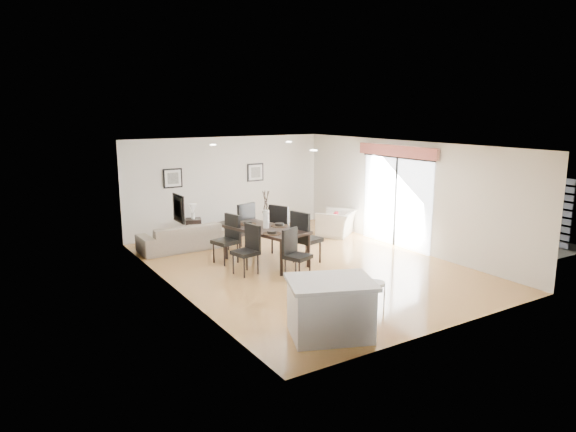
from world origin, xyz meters
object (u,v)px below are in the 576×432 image
dining_chair_head (294,251)px  coffee_table (231,229)px  dining_chair_efar (282,227)px  bar_stool (375,288)px  kitchen_island (330,308)px  sofa (184,237)px  dining_chair_wfar (229,236)px  armchair (336,223)px  dining_chair_wnear (249,247)px  side_table (194,229)px  dining_chair_foot (243,224)px  dining_chair_enear (304,235)px  dining_table (266,231)px

dining_chair_head → coffee_table: size_ratio=1.05×
dining_chair_efar → bar_stool: size_ratio=1.71×
dining_chair_efar → kitchen_island: (-1.78, -4.35, -0.22)m
sofa → dining_chair_wfar: 1.70m
bar_stool → armchair: bearing=58.6°
dining_chair_wnear → sofa: bearing=178.8°
side_table → dining_chair_foot: bearing=-72.1°
dining_chair_wfar → dining_chair_efar: dining_chair_efar is taller
sofa → dining_chair_enear: size_ratio=1.82×
armchair → side_table: (-3.52, 1.76, -0.07)m
dining_table → dining_chair_foot: 1.21m
coffee_table → kitchen_island: 6.81m
dining_chair_head → side_table: bearing=76.8°
dining_chair_enear → sofa: bearing=20.9°
dining_chair_wfar → coffee_table: 2.52m
side_table → dining_chair_wnear: bearing=-92.3°
sofa → dining_chair_head: (1.14, -3.34, 0.26)m
sofa → dining_chair_efar: size_ratio=1.82×
armchair → dining_table: bearing=-13.3°
sofa → side_table: bearing=-124.7°
armchair → dining_chair_enear: dining_chair_enear is taller
dining_chair_efar → dining_chair_foot: 1.01m
dining_chair_wfar → bar_stool: 4.44m
dining_table → dining_chair_efar: (0.69, 0.45, -0.06)m
dining_chair_efar → side_table: size_ratio=2.23×
dining_chair_head → side_table: dining_chair_head is taller
side_table → bar_stool: size_ratio=0.77×
dining_chair_head → coffee_table: 4.00m
dining_chair_wnear → dining_chair_wfar: 0.99m
dining_table → side_table: 3.10m
dining_table → side_table: dining_table is taller
sofa → dining_chair_efar: dining_chair_efar is taller
dining_chair_enear → dining_chair_foot: (-0.66, 1.73, -0.00)m
dining_chair_wnear → dining_table: bearing=112.6°
dining_chair_foot → armchair: bearing=165.5°
sofa → dining_chair_wfar: (0.48, -1.60, 0.29)m
sofa → dining_chair_wnear: size_ratio=2.10×
coffee_table → bar_stool: size_ratio=1.39×
dining_table → dining_chair_wfar: (-0.69, 0.51, -0.12)m
dining_chair_enear → kitchen_island: size_ratio=0.78×
dining_chair_wfar → dining_table: bearing=39.9°
side_table → dining_chair_head: bearing=-83.0°
dining_chair_efar → dining_table: bearing=98.4°
dining_chair_foot → coffee_table: 1.64m
dining_chair_enear → dining_chair_head: bearing=120.4°
armchair → dining_table: dining_table is taller
dining_chair_foot → dining_table: bearing=73.3°
sofa → side_table: (0.61, 0.90, -0.05)m
dining_table → dining_chair_foot: bearing=75.1°
dining_chair_head → dining_chair_foot: size_ratio=0.86×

